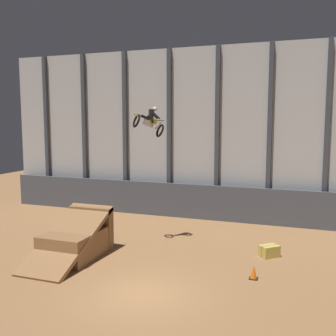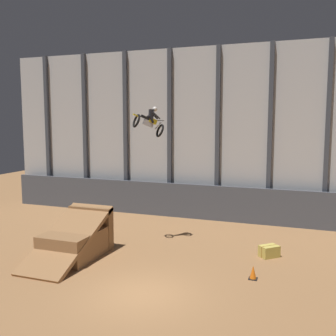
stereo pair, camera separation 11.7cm
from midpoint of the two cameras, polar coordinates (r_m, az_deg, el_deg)
ground_plane at (r=15.76m, az=-4.05°, el=-17.87°), size 60.00×60.00×0.00m
arena_back_wall at (r=26.49m, az=7.10°, el=4.99°), size 32.00×0.40×11.48m
lower_barrier at (r=26.29m, az=6.58°, el=-5.07°), size 31.36×0.20×2.34m
dirt_ramp at (r=20.11m, az=-13.18°, el=-10.08°), size 2.38×4.86×2.34m
rider_bike_solo at (r=20.56m, az=-2.85°, el=6.74°), size 1.72×1.68×1.65m
traffic_cone_near_ramp at (r=17.37m, az=12.13°, el=-14.59°), size 0.36×0.36×0.58m
hay_bale_trackside at (r=20.16m, az=14.32°, el=-11.60°), size 1.07×1.06×0.57m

